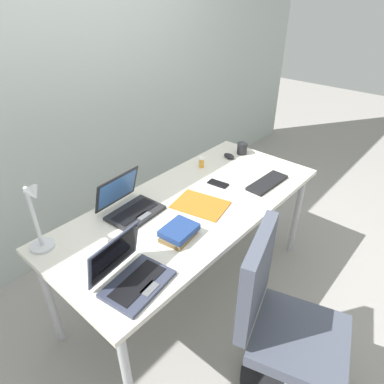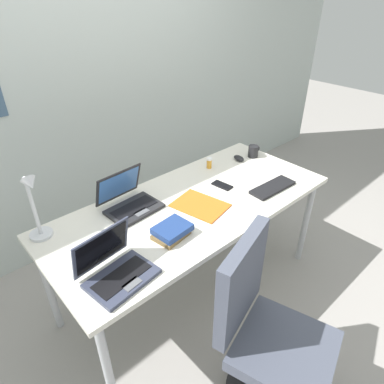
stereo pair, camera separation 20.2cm
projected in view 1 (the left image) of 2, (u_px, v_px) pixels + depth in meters
name	position (u px, v px, depth m)	size (l,w,h in m)	color
ground_plane	(192.00, 288.00, 2.46)	(12.00, 12.00, 0.00)	gray
wall_back	(74.00, 79.00, 2.38)	(6.00, 0.13, 2.60)	#B2BCB7
desk	(192.00, 211.00, 2.09)	(1.80, 0.80, 0.74)	silver
desk_lamp	(37.00, 218.00, 1.60)	(0.12, 0.18, 0.40)	silver
laptop_far_corner	(130.00, 206.00, 1.96)	(0.32, 0.30, 0.22)	#232326
laptop_near_lamp	(131.00, 275.00, 1.50)	(0.33, 0.29, 0.22)	#33384C
external_keyboard	(267.00, 183.00, 2.25)	(0.33, 0.12, 0.02)	black
computer_mouse	(229.00, 156.00, 2.58)	(0.06, 0.10, 0.03)	black
cell_phone	(218.00, 184.00, 2.25)	(0.06, 0.14, 0.01)	black
pill_bottle	(202.00, 162.00, 2.44)	(0.04, 0.04, 0.08)	gold
book_stack	(179.00, 232.00, 1.78)	(0.21, 0.17, 0.06)	brown
paper_folder_back_right	(200.00, 205.00, 2.04)	(0.23, 0.31, 0.01)	orange
coffee_mug	(242.00, 148.00, 2.63)	(0.11, 0.08, 0.09)	black
office_chair	(283.00, 335.00, 1.68)	(0.56, 0.60, 0.97)	black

